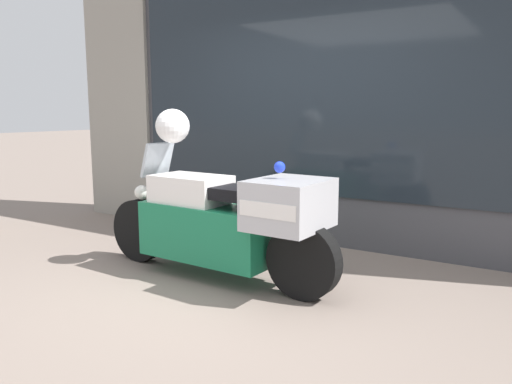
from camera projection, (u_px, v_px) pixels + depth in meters
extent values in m
plane|color=gray|center=(213.00, 293.00, 4.01)|extent=(60.00, 60.00, 0.00)
cube|color=#424247|center=(320.00, 81.00, 5.41)|extent=(6.80, 0.40, 3.53)
cube|color=gray|center=(130.00, 87.00, 6.90)|extent=(1.08, 0.55, 3.53)
cube|color=#1E262D|center=(358.00, 73.00, 4.96)|extent=(5.49, 0.02, 2.53)
cube|color=slate|center=(357.00, 220.00, 5.42)|extent=(5.27, 0.30, 0.55)
cube|color=silver|center=(364.00, 137.00, 5.40)|extent=(5.27, 0.02, 1.27)
cube|color=beige|center=(361.00, 77.00, 5.18)|extent=(5.27, 0.30, 0.02)
cube|color=#B7B2A8|center=(207.00, 80.00, 6.19)|extent=(0.18, 0.04, 0.06)
cube|color=navy|center=(277.00, 77.00, 5.68)|extent=(0.18, 0.04, 0.06)
cube|color=black|center=(362.00, 73.00, 5.17)|extent=(0.18, 0.04, 0.06)
cube|color=#195623|center=(464.00, 69.00, 4.66)|extent=(0.18, 0.04, 0.06)
cube|color=orange|center=(256.00, 176.00, 5.93)|extent=(0.19, 0.04, 0.27)
cube|color=red|center=(482.00, 193.00, 4.66)|extent=(0.19, 0.03, 0.27)
cylinder|color=black|center=(140.00, 230.00, 4.84)|extent=(0.61, 0.17, 0.60)
cylinder|color=black|center=(304.00, 261.00, 3.84)|extent=(0.61, 0.17, 0.60)
cube|color=#19754C|center=(208.00, 232.00, 4.34)|extent=(1.25, 0.54, 0.48)
cube|color=white|center=(191.00, 191.00, 4.39)|extent=(0.69, 0.46, 0.27)
cube|color=black|center=(234.00, 193.00, 4.13)|extent=(0.73, 0.39, 0.10)
cube|color=#B7B7BC|center=(289.00, 204.00, 3.84)|extent=(0.57, 0.66, 0.38)
cube|color=white|center=(289.00, 204.00, 3.84)|extent=(0.51, 0.66, 0.11)
cube|color=#B2BCC6|center=(158.00, 159.00, 4.58)|extent=(0.14, 0.34, 0.31)
sphere|color=white|center=(142.00, 192.00, 4.75)|extent=(0.14, 0.14, 0.14)
sphere|color=blue|center=(280.00, 167.00, 3.85)|extent=(0.09, 0.09, 0.09)
sphere|color=white|center=(173.00, 126.00, 4.42)|extent=(0.30, 0.30, 0.30)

